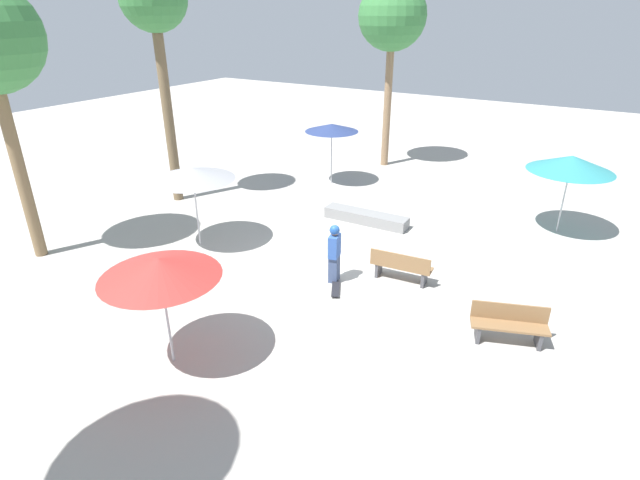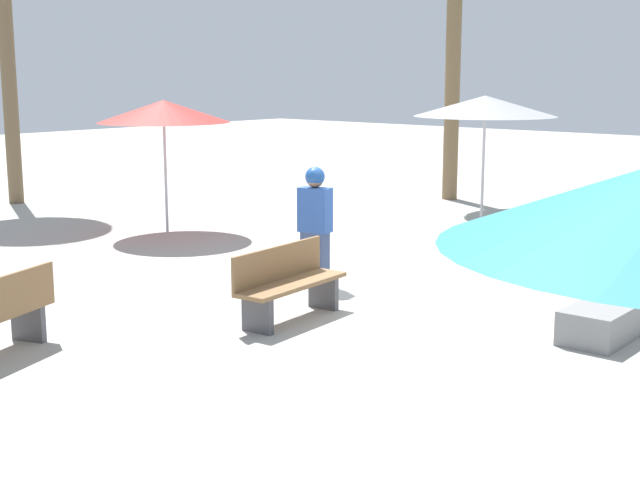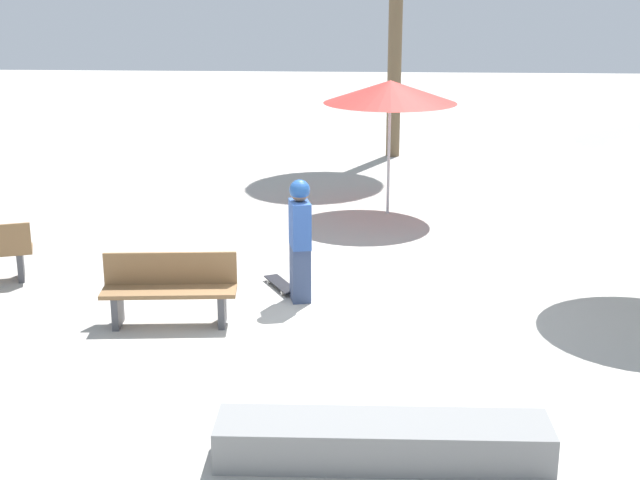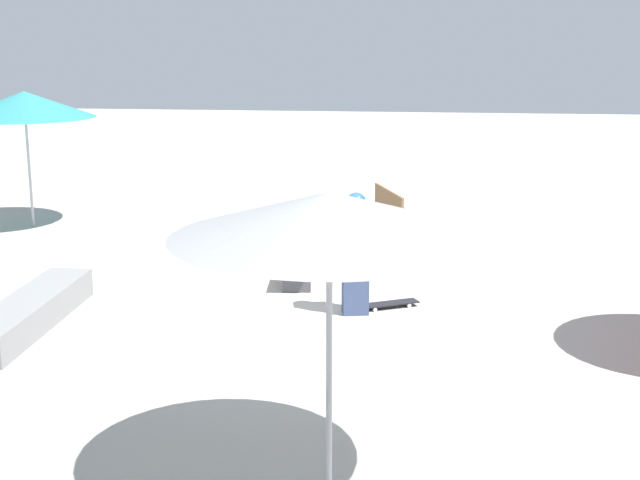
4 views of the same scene
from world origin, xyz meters
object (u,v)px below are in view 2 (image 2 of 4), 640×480
Objects in this scene: skateboard at (277,279)px; concrete_ledge at (633,306)px; shade_umbrella_red at (164,111)px; bench_near at (288,283)px; skater_main at (315,222)px; shade_umbrella_grey at (485,106)px.

concrete_ledge reaches higher than skateboard.
bench_near is at bearing 153.75° from shade_umbrella_red.
skater_main is 0.68× the size of shade_umbrella_red.
shade_umbrella_red is at bearing 37.89° from shade_umbrella_grey.
concrete_ledge is at bearing 178.94° from shade_umbrella_red.
shade_umbrella_grey is at bearing -40.72° from concrete_ledge.
skateboard is at bearing -137.45° from bench_near.
shade_umbrella_red is at bearing -1.06° from concrete_ledge.
shade_umbrella_grey is at bearing -142.11° from shade_umbrella_red.
shade_umbrella_red is at bearing -27.69° from skater_main.
shade_umbrella_grey is (1.07, -6.09, 1.82)m from bench_near.
bench_near reaches higher than concrete_ledge.
concrete_ledge is (-4.39, -1.33, 0.13)m from skateboard.
skater_main is 0.66× the size of shade_umbrella_grey.
concrete_ledge is 5.83m from shade_umbrella_grey.
skater_main is 1.80m from bench_near.
skater_main is at bearing -173.39° from skateboard.
skater_main is 0.96m from skateboard.
skateboard is 5.36m from shade_umbrella_grey.
shade_umbrella_red is (4.12, -1.48, 2.09)m from skateboard.
skater_main reaches higher than bench_near.
shade_umbrella_red reaches higher than skateboard.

